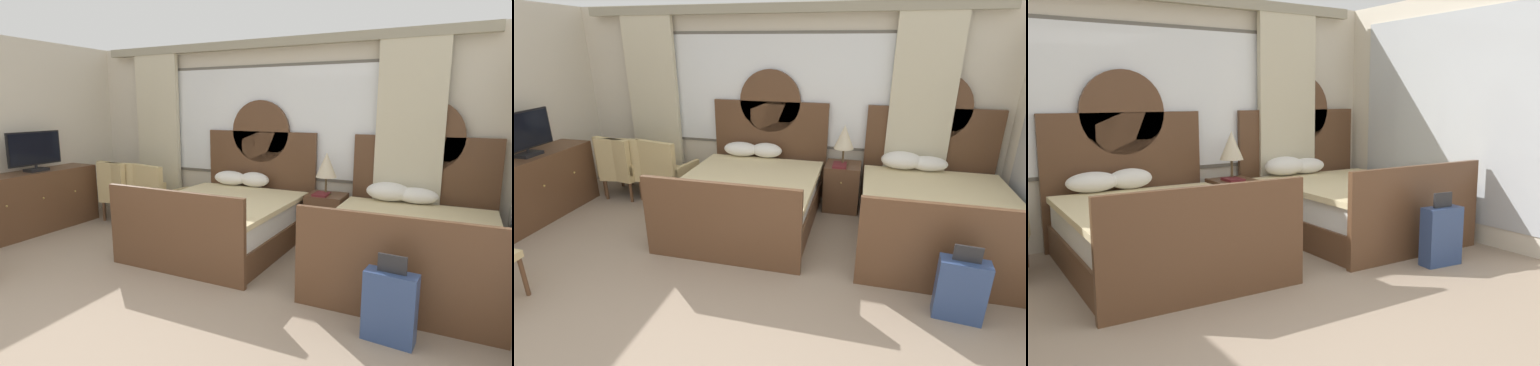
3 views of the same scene
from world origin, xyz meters
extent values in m
cube|color=beige|center=(0.00, 3.71, 1.35)|extent=(6.17, 0.07, 2.70)
cube|color=#605B52|center=(0.00, 3.67, 1.54)|extent=(3.49, 0.02, 1.61)
cube|color=white|center=(0.00, 3.66, 1.54)|extent=(3.41, 0.02, 1.53)
cube|color=beige|center=(1.94, 3.57, 1.30)|extent=(0.80, 0.08, 2.60)
cube|color=beige|center=(3.12, 1.54, 1.35)|extent=(0.07, 4.27, 2.70)
cube|color=#B2B7BC|center=(3.08, 1.84, 1.35)|extent=(0.01, 2.99, 2.27)
cube|color=brown|center=(-0.10, 2.56, 0.15)|extent=(1.62, 2.02, 0.30)
cube|color=white|center=(-0.10, 2.56, 0.43)|extent=(1.56, 1.92, 0.26)
cube|color=beige|center=(-0.10, 2.48, 0.59)|extent=(1.66, 1.82, 0.06)
cube|color=brown|center=(-0.10, 3.60, 0.70)|extent=(1.70, 0.06, 1.41)
cylinder|color=brown|center=(-0.10, 3.60, 1.41)|extent=(0.89, 0.06, 0.89)
cube|color=brown|center=(-0.10, 1.52, 0.46)|extent=(1.70, 0.06, 0.91)
ellipsoid|color=white|center=(-0.49, 3.39, 0.72)|extent=(0.52, 0.27, 0.21)
ellipsoid|color=white|center=(-0.10, 3.41, 0.73)|extent=(0.46, 0.25, 0.21)
cube|color=brown|center=(2.13, 2.56, 0.15)|extent=(1.62, 2.02, 0.30)
cube|color=white|center=(2.13, 2.56, 0.43)|extent=(1.56, 1.92, 0.26)
cube|color=beige|center=(2.13, 2.48, 0.59)|extent=(1.66, 1.82, 0.06)
cube|color=brown|center=(2.13, 3.60, 0.70)|extent=(1.70, 0.06, 1.41)
cylinder|color=brown|center=(2.13, 3.60, 1.41)|extent=(0.89, 0.06, 0.89)
cube|color=brown|center=(2.13, 1.52, 0.46)|extent=(1.70, 0.06, 0.91)
ellipsoid|color=white|center=(1.77, 3.36, 0.74)|extent=(0.53, 0.34, 0.23)
ellipsoid|color=white|center=(2.09, 3.35, 0.72)|extent=(0.49, 0.26, 0.19)
cube|color=brown|center=(1.01, 3.27, 0.32)|extent=(0.47, 0.47, 0.64)
sphere|color=tan|center=(1.01, 3.03, 0.46)|extent=(0.02, 0.02, 0.02)
cylinder|color=brown|center=(1.00, 3.26, 0.65)|extent=(0.14, 0.14, 0.02)
cylinder|color=brown|center=(1.00, 3.26, 0.77)|extent=(0.03, 0.03, 0.21)
cone|color=beige|center=(1.00, 3.26, 1.03)|extent=(0.27, 0.27, 0.32)
cube|color=maroon|center=(0.97, 3.18, 0.66)|extent=(0.18, 0.26, 0.03)
cube|color=navy|center=(2.14, 1.23, 0.28)|extent=(0.40, 0.20, 0.55)
cube|color=#232326|center=(2.14, 1.23, 0.62)|extent=(0.21, 0.04, 0.14)
cylinder|color=black|center=(1.99, 1.24, 0.03)|extent=(0.05, 0.02, 0.05)
cylinder|color=black|center=(2.30, 1.21, 0.03)|extent=(0.05, 0.02, 0.05)
camera|label=1|loc=(2.54, -1.82, 1.77)|focal=29.08mm
camera|label=2|loc=(1.25, -1.69, 2.22)|focal=26.37mm
camera|label=3|loc=(-1.77, -2.14, 1.57)|focal=38.10mm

